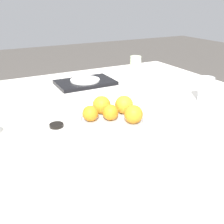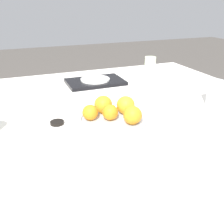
% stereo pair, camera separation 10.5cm
% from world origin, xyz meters
% --- Properties ---
extents(ground_plane, '(12.00, 12.00, 0.00)m').
position_xyz_m(ground_plane, '(0.00, 0.00, 0.00)').
color(ground_plane, '#4C4742').
extents(table, '(1.48, 1.05, 0.71)m').
position_xyz_m(table, '(0.00, 0.00, 0.35)').
color(table, silver).
rests_on(table, ground_plane).
extents(fruit_platter, '(0.28, 0.28, 0.03)m').
position_xyz_m(fruit_platter, '(-0.13, -0.33, 0.72)').
color(fruit_platter, '#B2BCC6').
rests_on(fruit_platter, table).
extents(orange_0, '(0.06, 0.06, 0.06)m').
position_xyz_m(orange_0, '(-0.21, -0.31, 0.76)').
color(orange_0, orange).
rests_on(orange_0, fruit_platter).
extents(orange_1, '(0.07, 0.07, 0.07)m').
position_xyz_m(orange_1, '(-0.07, -0.40, 0.76)').
color(orange_1, orange).
rests_on(orange_1, fruit_platter).
extents(orange_2, '(0.08, 0.08, 0.08)m').
position_xyz_m(orange_2, '(-0.14, -0.26, 0.77)').
color(orange_2, orange).
rests_on(orange_2, fruit_platter).
extents(orange_3, '(0.08, 0.08, 0.08)m').
position_xyz_m(orange_3, '(-0.06, -0.30, 0.77)').
color(orange_3, orange).
rests_on(orange_3, fruit_platter).
extents(orange_4, '(0.06, 0.06, 0.06)m').
position_xyz_m(orange_4, '(-0.14, -0.34, 0.76)').
color(orange_4, orange).
rests_on(orange_4, fruit_platter).
extents(water_glass, '(0.07, 0.07, 0.12)m').
position_xyz_m(water_glass, '(0.39, -0.32, 0.77)').
color(water_glass, silver).
rests_on(water_glass, table).
extents(serving_tray, '(0.33, 0.22, 0.02)m').
position_xyz_m(serving_tray, '(-0.02, 0.21, 0.72)').
color(serving_tray, black).
rests_on(serving_tray, table).
extents(side_plate, '(0.17, 0.17, 0.01)m').
position_xyz_m(side_plate, '(-0.02, 0.21, 0.73)').
color(side_plate, silver).
rests_on(side_plate, serving_tray).
extents(cup_0, '(0.08, 0.08, 0.07)m').
position_xyz_m(cup_0, '(0.49, 0.46, 0.75)').
color(cup_0, beige).
rests_on(cup_0, table).
extents(napkin, '(0.14, 0.10, 0.01)m').
position_xyz_m(napkin, '(0.33, -0.01, 0.71)').
color(napkin, silver).
rests_on(napkin, table).
extents(soy_dish, '(0.06, 0.06, 0.01)m').
position_xyz_m(soy_dish, '(-0.34, -0.26, 0.72)').
color(soy_dish, black).
rests_on(soy_dish, table).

